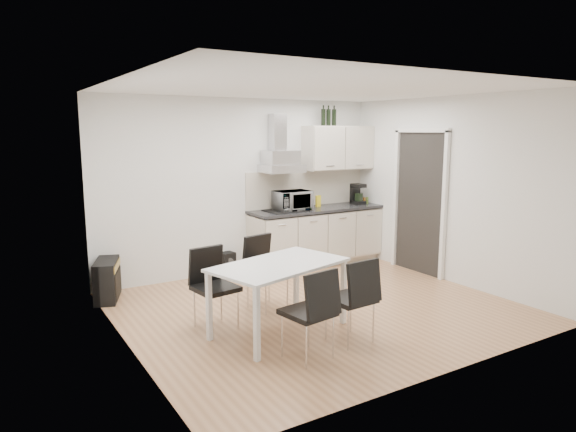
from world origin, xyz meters
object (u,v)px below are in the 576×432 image
(chair_far_right, at_px, (267,273))
(guitar_amp, at_px, (107,280))
(kitchenette, at_px, (317,213))
(chair_far_left, at_px, (216,289))
(chair_near_left, at_px, (308,313))
(dining_table, at_px, (279,271))
(floor_speaker, at_px, (227,264))
(chair_near_right, at_px, (350,300))

(chair_far_right, height_order, guitar_amp, chair_far_right)
(kitchenette, bearing_deg, guitar_amp, -178.53)
(chair_far_left, distance_m, chair_near_left, 1.21)
(dining_table, bearing_deg, floor_speaker, 63.72)
(dining_table, distance_m, chair_far_left, 0.73)
(chair_far_left, bearing_deg, floor_speaker, -126.10)
(floor_speaker, bearing_deg, guitar_amp, 177.06)
(dining_table, relative_size, chair_far_right, 1.79)
(chair_far_right, distance_m, guitar_amp, 2.08)
(kitchenette, xyz_separation_m, chair_far_right, (-1.71, -1.42, -0.39))
(chair_far_right, xyz_separation_m, guitar_amp, (-1.58, 1.34, -0.18))
(kitchenette, distance_m, dining_table, 2.89)
(chair_far_left, height_order, floor_speaker, chair_far_left)
(chair_near_left, height_order, guitar_amp, chair_near_left)
(chair_near_left, bearing_deg, chair_near_right, 1.11)
(chair_far_right, distance_m, chair_near_right, 1.32)
(chair_far_right, xyz_separation_m, chair_near_right, (0.23, -1.30, 0.00))
(chair_far_right, relative_size, floor_speaker, 2.60)
(chair_far_right, height_order, chair_near_right, same)
(kitchenette, relative_size, chair_near_right, 2.86)
(dining_table, bearing_deg, kitchenette, 32.16)
(chair_far_left, height_order, guitar_amp, chair_far_left)
(chair_far_left, relative_size, guitar_amp, 1.32)
(chair_far_left, relative_size, floor_speaker, 2.60)
(dining_table, relative_size, guitar_amp, 2.37)
(chair_near_right, xyz_separation_m, floor_speaker, (-0.03, 2.89, -0.27))
(kitchenette, relative_size, chair_far_left, 2.86)
(guitar_amp, bearing_deg, chair_far_left, -43.62)
(kitchenette, height_order, chair_far_right, kitchenette)
(chair_far_left, distance_m, chair_near_right, 1.45)
(kitchenette, xyz_separation_m, floor_speaker, (-1.51, 0.17, -0.66))
(dining_table, bearing_deg, chair_far_left, 126.26)
(guitar_amp, bearing_deg, floor_speaker, 28.14)
(dining_table, xyz_separation_m, chair_far_right, (0.25, 0.70, -0.23))
(chair_far_left, height_order, chair_far_right, same)
(chair_near_right, height_order, floor_speaker, chair_near_right)
(kitchenette, relative_size, guitar_amp, 3.79)
(dining_table, distance_m, guitar_amp, 2.47)
(kitchenette, xyz_separation_m, chair_near_left, (-2.06, -2.83, -0.39))
(chair_near_right, bearing_deg, chair_near_left, -173.73)
(chair_near_right, xyz_separation_m, guitar_amp, (-1.81, 2.64, -0.18))
(dining_table, height_order, chair_near_right, chair_near_right)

